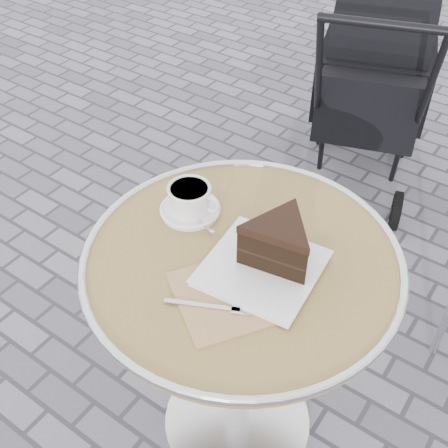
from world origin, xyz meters
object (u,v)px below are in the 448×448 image
Objects in this scene: baby_stroller at (371,91)px; cafe_table at (241,305)px; cappuccino_set at (190,201)px; cake_plate_set at (274,249)px.

cafe_table is at bearing -98.39° from baby_stroller.
baby_stroller is at bearing 80.09° from cappuccino_set.
baby_stroller is at bearing 97.79° from cake_plate_set.
cafe_table is at bearing -177.88° from cake_plate_set.
cake_plate_set is 1.46m from baby_stroller.
baby_stroller is (-0.07, 1.33, -0.33)m from cappuccino_set.
cappuccino_set is 0.26m from cake_plate_set.
cake_plate_set is at bearing -23.03° from cappuccino_set.
cake_plate_set is at bearing -95.44° from baby_stroller.
cake_plate_set reaches higher than cappuccino_set.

